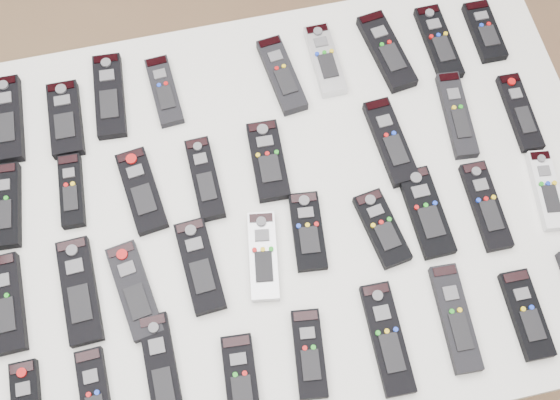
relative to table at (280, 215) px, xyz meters
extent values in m
plane|color=#8E6248|center=(-0.11, -0.05, -0.72)|extent=(4.00, 4.00, 0.00)
cube|color=white|center=(0.00, 0.00, 0.04)|extent=(1.25, 0.88, 0.04)
cylinder|color=beige|center=(0.56, -0.38, -0.35)|extent=(0.04, 0.04, 0.74)
cylinder|color=beige|center=(-0.56, 0.38, -0.35)|extent=(0.04, 0.04, 0.74)
cylinder|color=beige|center=(0.56, 0.38, -0.35)|extent=(0.04, 0.04, 0.74)
cube|color=black|center=(-0.49, 0.29, 0.07)|extent=(0.06, 0.19, 0.02)
cube|color=black|center=(-0.38, 0.27, 0.07)|extent=(0.06, 0.16, 0.02)
cube|color=black|center=(-0.29, 0.30, 0.07)|extent=(0.07, 0.19, 0.02)
cube|color=black|center=(-0.18, 0.29, 0.07)|extent=(0.06, 0.16, 0.02)
cube|color=black|center=(0.06, 0.28, 0.07)|extent=(0.07, 0.18, 0.02)
cube|color=#B7B7BC|center=(0.16, 0.29, 0.07)|extent=(0.05, 0.17, 0.02)
cube|color=black|center=(0.29, 0.29, 0.07)|extent=(0.08, 0.19, 0.02)
cube|color=black|center=(0.40, 0.28, 0.07)|extent=(0.06, 0.18, 0.02)
cube|color=black|center=(0.51, 0.29, 0.07)|extent=(0.05, 0.15, 0.02)
cube|color=black|center=(-0.51, 0.10, 0.07)|extent=(0.07, 0.17, 0.02)
cube|color=black|center=(-0.38, 0.11, 0.07)|extent=(0.05, 0.15, 0.02)
cube|color=black|center=(-0.25, 0.08, 0.07)|extent=(0.08, 0.18, 0.02)
cube|color=black|center=(-0.13, 0.08, 0.07)|extent=(0.05, 0.17, 0.02)
cube|color=black|center=(0.00, 0.09, 0.07)|extent=(0.07, 0.17, 0.02)
cube|color=black|center=(0.24, 0.08, 0.07)|extent=(0.06, 0.19, 0.02)
cube|color=black|center=(0.39, 0.11, 0.07)|extent=(0.06, 0.19, 0.02)
cube|color=black|center=(0.51, 0.09, 0.07)|extent=(0.05, 0.17, 0.02)
cube|color=black|center=(-0.52, -0.09, 0.07)|extent=(0.07, 0.18, 0.02)
cube|color=black|center=(-0.39, -0.09, 0.07)|extent=(0.07, 0.20, 0.02)
cube|color=black|center=(-0.29, -0.11, 0.07)|extent=(0.08, 0.19, 0.02)
cube|color=black|center=(-0.17, -0.09, 0.07)|extent=(0.07, 0.18, 0.02)
cube|color=#B7B7BC|center=(-0.05, -0.10, 0.07)|extent=(0.08, 0.17, 0.02)
cube|color=black|center=(0.04, -0.07, 0.07)|extent=(0.07, 0.16, 0.02)
cube|color=black|center=(0.17, -0.09, 0.07)|extent=(0.08, 0.16, 0.02)
cube|color=black|center=(0.26, -0.08, 0.07)|extent=(0.06, 0.18, 0.02)
cube|color=black|center=(0.38, -0.09, 0.07)|extent=(0.05, 0.18, 0.02)
cube|color=silver|center=(0.50, -0.09, 0.07)|extent=(0.06, 0.17, 0.02)
cube|color=black|center=(-0.38, -0.29, 0.07)|extent=(0.05, 0.17, 0.02)
cube|color=black|center=(-0.27, -0.27, 0.07)|extent=(0.05, 0.21, 0.02)
cube|color=black|center=(-0.14, -0.31, 0.07)|extent=(0.06, 0.16, 0.02)
cube|color=black|center=(-0.01, -0.29, 0.07)|extent=(0.07, 0.16, 0.02)
cube|color=black|center=(0.13, -0.29, 0.07)|extent=(0.06, 0.20, 0.02)
cube|color=black|center=(0.25, -0.29, 0.07)|extent=(0.06, 0.20, 0.02)
cube|color=black|center=(0.38, -0.31, 0.07)|extent=(0.05, 0.16, 0.02)
camera|label=1|loc=(-0.11, -0.51, 1.29)|focal=45.00mm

